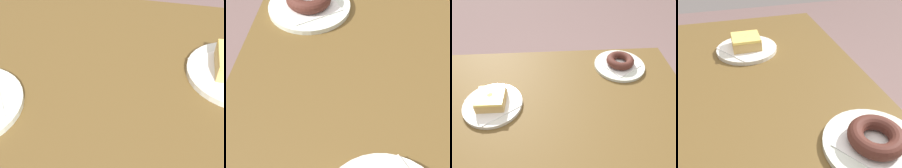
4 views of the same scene
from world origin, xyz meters
The scene contains 1 object.
table centered at (0.00, 0.00, 0.64)m, with size 1.12×0.66×0.73m.
Camera 1 is at (-0.06, 0.56, 1.20)m, focal length 51.29 mm.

